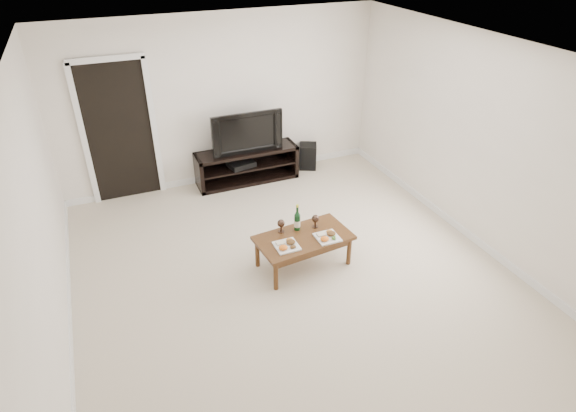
# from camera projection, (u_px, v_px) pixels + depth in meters

# --- Properties ---
(floor) EXTENTS (5.50, 5.50, 0.00)m
(floor) POSITION_uv_depth(u_px,v_px,m) (292.00, 273.00, 5.82)
(floor) COLOR beige
(floor) RESTS_ON ground
(back_wall) EXTENTS (5.00, 0.04, 2.60)m
(back_wall) POSITION_uv_depth(u_px,v_px,m) (221.00, 101.00, 7.35)
(back_wall) COLOR white
(back_wall) RESTS_ON ground
(ceiling) EXTENTS (5.00, 5.50, 0.04)m
(ceiling) POSITION_uv_depth(u_px,v_px,m) (293.00, 52.00, 4.48)
(ceiling) COLOR white
(ceiling) RESTS_ON back_wall
(doorway) EXTENTS (0.90, 0.02, 2.05)m
(doorway) POSITION_uv_depth(u_px,v_px,m) (120.00, 133.00, 6.95)
(doorway) COLOR black
(doorway) RESTS_ON ground
(media_console) EXTENTS (1.63, 0.45, 0.55)m
(media_console) POSITION_uv_depth(u_px,v_px,m) (247.00, 165.00, 7.74)
(media_console) COLOR black
(media_console) RESTS_ON ground
(television) EXTENTS (1.12, 0.16, 0.65)m
(television) POSITION_uv_depth(u_px,v_px,m) (245.00, 131.00, 7.44)
(television) COLOR black
(television) RESTS_ON media_console
(av_receiver) EXTENTS (0.45, 0.37, 0.08)m
(av_receiver) POSITION_uv_depth(u_px,v_px,m) (241.00, 164.00, 7.68)
(av_receiver) COLOR black
(av_receiver) RESTS_ON media_console
(subwoofer) EXTENTS (0.38, 0.38, 0.42)m
(subwoofer) POSITION_uv_depth(u_px,v_px,m) (308.00, 156.00, 8.20)
(subwoofer) COLOR black
(subwoofer) RESTS_ON ground
(coffee_table) EXTENTS (1.18, 0.72, 0.42)m
(coffee_table) POSITION_uv_depth(u_px,v_px,m) (303.00, 251.00, 5.86)
(coffee_table) COLOR #523316
(coffee_table) RESTS_ON ground
(plate_left) EXTENTS (0.27, 0.27, 0.07)m
(plate_left) POSITION_uv_depth(u_px,v_px,m) (287.00, 244.00, 5.56)
(plate_left) COLOR white
(plate_left) RESTS_ON coffee_table
(plate_right) EXTENTS (0.27, 0.27, 0.07)m
(plate_right) POSITION_uv_depth(u_px,v_px,m) (327.00, 236.00, 5.71)
(plate_right) COLOR white
(plate_right) RESTS_ON coffee_table
(wine_bottle) EXTENTS (0.07, 0.07, 0.35)m
(wine_bottle) POSITION_uv_depth(u_px,v_px,m) (297.00, 217.00, 5.80)
(wine_bottle) COLOR black
(wine_bottle) RESTS_ON coffee_table
(goblet_left) EXTENTS (0.09, 0.09, 0.17)m
(goblet_left) POSITION_uv_depth(u_px,v_px,m) (281.00, 226.00, 5.80)
(goblet_left) COLOR #39271F
(goblet_left) RESTS_ON coffee_table
(goblet_right) EXTENTS (0.09, 0.09, 0.17)m
(goblet_right) POSITION_uv_depth(u_px,v_px,m) (315.00, 221.00, 5.89)
(goblet_right) COLOR #39271F
(goblet_right) RESTS_ON coffee_table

